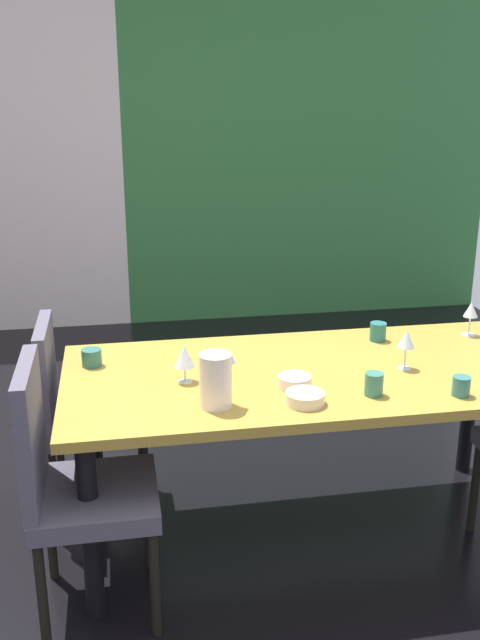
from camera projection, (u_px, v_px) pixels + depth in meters
name	position (u px, v px, depth m)	size (l,w,h in m)	color
ground_plane	(215.00, 517.00, 3.23)	(5.46, 5.94, 0.02)	black
garden_window_panel	(311.00, 162.00, 5.77)	(3.02, 0.10, 2.55)	#35753B
dining_table	(313.00, 388.00, 2.92)	(2.02, 0.93, 0.75)	#B28C35
chair_left_near	(70.00, 478.00, 2.50)	(0.44, 0.44, 0.97)	#534E5E
chair_left_far	(79.00, 407.00, 3.10)	(0.44, 0.44, 0.91)	#534E5E
wine_glass_east	(406.00, 340.00, 2.87)	(0.07, 0.07, 0.17)	silver
wine_glass_near_shelf	(471.00, 311.00, 3.26)	(0.07, 0.07, 0.16)	silver
wine_glass_rear	(185.00, 357.00, 2.74)	(0.08, 0.08, 0.15)	silver
serving_bowl_south	(295.00, 382.00, 2.71)	(0.13, 0.13, 0.05)	silver
serving_bowl_north	(305.00, 398.00, 2.57)	(0.14, 0.14, 0.04)	beige
cup_front	(461.00, 386.00, 2.64)	(0.07, 0.07, 0.07)	#33726D
cup_left	(374.00, 384.00, 2.64)	(0.07, 0.07, 0.09)	#377964
cup_near_window	(92.00, 358.00, 2.92)	(0.08, 0.08, 0.07)	#2F675F
cup_corner	(378.00, 332.00, 3.22)	(0.07, 0.07, 0.08)	#276A69
pitcher_west	(216.00, 380.00, 2.53)	(0.13, 0.12, 0.20)	white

